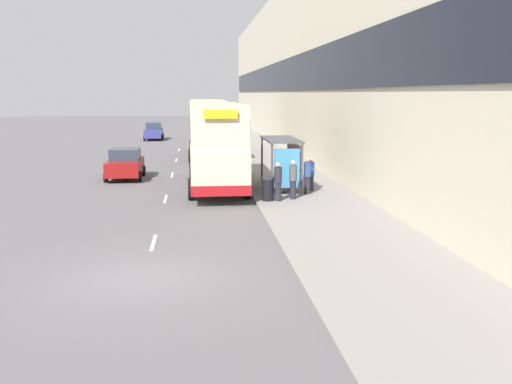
{
  "coord_description": "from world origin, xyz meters",
  "views": [
    {
      "loc": [
        1.42,
        -14.68,
        4.81
      ],
      "look_at": [
        4.59,
        15.15,
        -0.4
      ],
      "focal_mm": 40.0,
      "sensor_mm": 36.0,
      "label": 1
    }
  ],
  "objects_px": {
    "pedestrian_at_shelter": "(308,175)",
    "pedestrian_2": "(293,179)",
    "pedestrian_1": "(311,174)",
    "car_1": "(125,164)",
    "double_decker_bus_ahead": "(207,127)",
    "pedestrian_4": "(278,181)",
    "double_decker_bus_near": "(216,144)",
    "bus_shelter": "(285,154)",
    "litter_bin": "(268,189)",
    "car_0": "(154,131)",
    "pedestrian_3": "(296,170)"
  },
  "relations": [
    {
      "from": "bus_shelter",
      "to": "pedestrian_3",
      "type": "height_order",
      "value": "bus_shelter"
    },
    {
      "from": "car_0",
      "to": "pedestrian_4",
      "type": "height_order",
      "value": "pedestrian_4"
    },
    {
      "from": "pedestrian_at_shelter",
      "to": "pedestrian_1",
      "type": "xyz_separation_m",
      "value": [
        0.34,
        0.85,
        -0.05
      ]
    },
    {
      "from": "car_1",
      "to": "pedestrian_4",
      "type": "xyz_separation_m",
      "value": [
        7.57,
        -8.35,
        0.16
      ]
    },
    {
      "from": "double_decker_bus_ahead",
      "to": "bus_shelter",
      "type": "bearing_deg",
      "value": -77.94
    },
    {
      "from": "pedestrian_at_shelter",
      "to": "pedestrian_2",
      "type": "height_order",
      "value": "pedestrian_2"
    },
    {
      "from": "litter_bin",
      "to": "bus_shelter",
      "type": "bearing_deg",
      "value": 66.97
    },
    {
      "from": "double_decker_bus_ahead",
      "to": "pedestrian_1",
      "type": "xyz_separation_m",
      "value": [
        4.62,
        -16.62,
        -1.32
      ]
    },
    {
      "from": "car_1",
      "to": "pedestrian_at_shelter",
      "type": "relative_size",
      "value": 2.25
    },
    {
      "from": "pedestrian_1",
      "to": "bus_shelter",
      "type": "bearing_deg",
      "value": 154.83
    },
    {
      "from": "car_0",
      "to": "pedestrian_2",
      "type": "distance_m",
      "value": 36.77
    },
    {
      "from": "car_1",
      "to": "pedestrian_3",
      "type": "bearing_deg",
      "value": 152.58
    },
    {
      "from": "pedestrian_4",
      "to": "litter_bin",
      "type": "height_order",
      "value": "pedestrian_4"
    },
    {
      "from": "double_decker_bus_near",
      "to": "pedestrian_at_shelter",
      "type": "height_order",
      "value": "double_decker_bus_near"
    },
    {
      "from": "pedestrian_at_shelter",
      "to": "bus_shelter",
      "type": "bearing_deg",
      "value": 120.91
    },
    {
      "from": "bus_shelter",
      "to": "litter_bin",
      "type": "relative_size",
      "value": 4.0
    },
    {
      "from": "pedestrian_2",
      "to": "litter_bin",
      "type": "distance_m",
      "value": 1.24
    },
    {
      "from": "pedestrian_1",
      "to": "pedestrian_4",
      "type": "relative_size",
      "value": 0.94
    },
    {
      "from": "car_1",
      "to": "pedestrian_4",
      "type": "distance_m",
      "value": 11.27
    },
    {
      "from": "pedestrian_1",
      "to": "car_1",
      "type": "bearing_deg",
      "value": 148.21
    },
    {
      "from": "double_decker_bus_near",
      "to": "double_decker_bus_ahead",
      "type": "relative_size",
      "value": 0.92
    },
    {
      "from": "pedestrian_at_shelter",
      "to": "pedestrian_4",
      "type": "distance_m",
      "value": 2.28
    },
    {
      "from": "double_decker_bus_ahead",
      "to": "double_decker_bus_near",
      "type": "bearing_deg",
      "value": -89.46
    },
    {
      "from": "pedestrian_3",
      "to": "pedestrian_4",
      "type": "xyz_separation_m",
      "value": [
        -1.45,
        -3.67,
        0.02
      ]
    },
    {
      "from": "bus_shelter",
      "to": "pedestrian_2",
      "type": "relative_size",
      "value": 2.41
    },
    {
      "from": "pedestrian_at_shelter",
      "to": "pedestrian_1",
      "type": "bearing_deg",
      "value": 68.01
    },
    {
      "from": "car_1",
      "to": "pedestrian_at_shelter",
      "type": "bearing_deg",
      "value": 143.68
    },
    {
      "from": "pedestrian_2",
      "to": "pedestrian_4",
      "type": "relative_size",
      "value": 1.02
    },
    {
      "from": "double_decker_bus_near",
      "to": "car_1",
      "type": "bearing_deg",
      "value": 143.37
    },
    {
      "from": "double_decker_bus_ahead",
      "to": "car_0",
      "type": "height_order",
      "value": "double_decker_bus_ahead"
    },
    {
      "from": "bus_shelter",
      "to": "pedestrian_at_shelter",
      "type": "relative_size",
      "value": 2.44
    },
    {
      "from": "pedestrian_3",
      "to": "pedestrian_1",
      "type": "bearing_deg",
      "value": -67.04
    },
    {
      "from": "pedestrian_3",
      "to": "pedestrian_4",
      "type": "bearing_deg",
      "value": -111.51
    },
    {
      "from": "double_decker_bus_ahead",
      "to": "pedestrian_at_shelter",
      "type": "relative_size",
      "value": 6.64
    },
    {
      "from": "double_decker_bus_ahead",
      "to": "car_0",
      "type": "xyz_separation_m",
      "value": [
        -5.24,
        17.05,
        -1.4
      ]
    },
    {
      "from": "pedestrian_1",
      "to": "pedestrian_2",
      "type": "bearing_deg",
      "value": -120.91
    },
    {
      "from": "bus_shelter",
      "to": "car_0",
      "type": "bearing_deg",
      "value": 104.68
    },
    {
      "from": "double_decker_bus_near",
      "to": "pedestrian_3",
      "type": "xyz_separation_m",
      "value": [
        3.96,
        -0.92,
        -1.3
      ]
    },
    {
      "from": "pedestrian_at_shelter",
      "to": "pedestrian_2",
      "type": "xyz_separation_m",
      "value": [
        -0.9,
        -1.23,
        0.01
      ]
    },
    {
      "from": "double_decker_bus_near",
      "to": "pedestrian_4",
      "type": "height_order",
      "value": "double_decker_bus_near"
    },
    {
      "from": "bus_shelter",
      "to": "car_0",
      "type": "distance_m",
      "value": 34.24
    },
    {
      "from": "bus_shelter",
      "to": "car_1",
      "type": "height_order",
      "value": "bus_shelter"
    },
    {
      "from": "car_0",
      "to": "pedestrian_2",
      "type": "bearing_deg",
      "value": 103.56
    },
    {
      "from": "bus_shelter",
      "to": "pedestrian_at_shelter",
      "type": "bearing_deg",
      "value": -59.09
    },
    {
      "from": "car_1",
      "to": "litter_bin",
      "type": "bearing_deg",
      "value": 130.91
    },
    {
      "from": "car_0",
      "to": "pedestrian_3",
      "type": "xyz_separation_m",
      "value": [
        9.34,
        -32.44,
        0.1
      ]
    },
    {
      "from": "car_0",
      "to": "pedestrian_3",
      "type": "distance_m",
      "value": 33.75
    },
    {
      "from": "double_decker_bus_ahead",
      "to": "pedestrian_2",
      "type": "height_order",
      "value": "double_decker_bus_ahead"
    },
    {
      "from": "car_1",
      "to": "pedestrian_2",
      "type": "distance_m",
      "value": 11.51
    },
    {
      "from": "double_decker_bus_ahead",
      "to": "car_1",
      "type": "height_order",
      "value": "double_decker_bus_ahead"
    }
  ]
}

